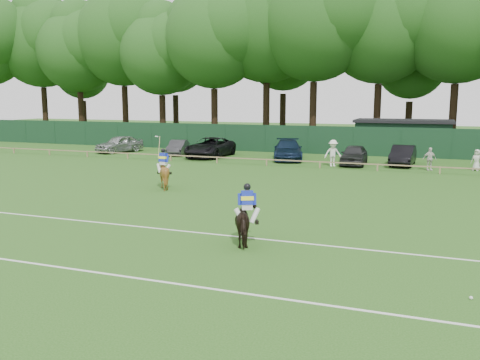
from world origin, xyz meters
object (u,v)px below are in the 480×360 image
at_px(sedan_navy, 288,150).
at_px(polo_ball, 471,298).
at_px(utility_shed, 403,137).
at_px(spectator_right, 477,160).
at_px(horse_dark, 247,222).
at_px(sedan_grey, 178,147).
at_px(estate_black, 403,155).
at_px(hatch_grey, 354,155).
at_px(suv_black, 210,147).
at_px(sedan_silver, 119,144).
at_px(horse_chestnut, 164,174).
at_px(spectator_left, 333,153).
at_px(spectator_mid, 430,159).

bearing_deg(sedan_navy, polo_ball, -81.46).
bearing_deg(utility_shed, spectator_right, -60.43).
height_order(horse_dark, utility_shed, utility_shed).
distance_m(sedan_grey, estate_black, 18.96).
distance_m(horse_dark, utility_shed, 31.94).
relative_size(hatch_grey, utility_shed, 0.52).
distance_m(polo_ball, utility_shed, 34.57).
bearing_deg(suv_black, estate_black, 0.86).
xyz_separation_m(sedan_silver, estate_black, (24.88, -0.37, -0.04)).
xyz_separation_m(horse_chestnut, spectator_right, (16.82, 13.70, -0.10)).
xyz_separation_m(horse_chestnut, spectator_left, (7.12, 12.44, 0.13)).
xyz_separation_m(hatch_grey, polo_ball, (6.43, -25.07, -0.70)).
xyz_separation_m(spectator_left, polo_ball, (7.77, -23.65, -0.93)).
bearing_deg(suv_black, spectator_right, -2.22).
bearing_deg(suv_black, sedan_navy, 4.67).
bearing_deg(spectator_mid, polo_ball, -110.02).
xyz_separation_m(sedan_navy, spectator_right, (13.83, -1.46, -0.06)).
bearing_deg(suv_black, utility_shed, 29.78).
bearing_deg(spectator_mid, sedan_grey, 150.11).
height_order(sedan_silver, polo_ball, sedan_silver).
distance_m(estate_black, utility_shed, 8.44).
height_order(suv_black, estate_black, suv_black).
bearing_deg(horse_dark, spectator_left, -112.57).
distance_m(horse_chestnut, polo_ball, 18.65).
bearing_deg(spectator_left, polo_ball, -96.47).
distance_m(horse_dark, sedan_grey, 28.22).
distance_m(sedan_silver, spectator_mid, 26.87).
bearing_deg(utility_shed, estate_black, -86.93).
bearing_deg(estate_black, hatch_grey, -161.95).
height_order(hatch_grey, spectator_mid, spectator_mid).
bearing_deg(spectator_right, horse_dark, -85.52).
xyz_separation_m(horse_chestnut, hatch_grey, (8.46, 13.87, -0.09)).
bearing_deg(utility_shed, spectator_left, -111.97).
bearing_deg(sedan_grey, horse_dark, -73.29).
relative_size(spectator_right, polo_ball, 16.37).
distance_m(horse_chestnut, sedan_silver, 19.95).
bearing_deg(sedan_grey, suv_black, -26.02).
distance_m(sedan_grey, spectator_right, 23.92).
height_order(polo_ball, utility_shed, utility_shed).
distance_m(horse_dark, spectator_mid, 22.03).
xyz_separation_m(sedan_silver, spectator_left, (20.11, -2.70, 0.19)).
bearing_deg(spectator_left, utility_shed, 43.38).
height_order(horse_chestnut, sedan_navy, horse_chestnut).
xyz_separation_m(sedan_grey, utility_shed, (18.50, 7.86, 0.89)).
xyz_separation_m(spectator_left, utility_shed, (4.33, 10.72, 0.57)).
height_order(sedan_grey, hatch_grey, hatch_grey).
distance_m(spectator_right, polo_ball, 24.99).
bearing_deg(horse_chestnut, polo_ball, 148.68).
xyz_separation_m(sedan_grey, sedan_navy, (10.04, -0.14, 0.15)).
bearing_deg(estate_black, horse_dark, -96.26).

